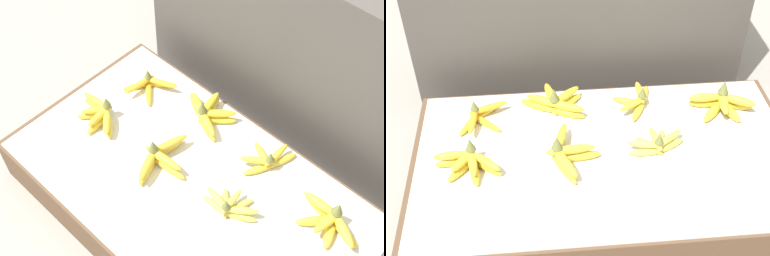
{
  "view_description": "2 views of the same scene",
  "coord_description": "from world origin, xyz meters",
  "views": [
    {
      "loc": [
        0.65,
        -0.68,
        1.7
      ],
      "look_at": [
        -0.09,
        0.1,
        0.32
      ],
      "focal_mm": 50.0,
      "sensor_mm": 36.0,
      "label": 1
    },
    {
      "loc": [
        -0.2,
        -1.19,
        1.37
      ],
      "look_at": [
        -0.09,
        0.01,
        0.31
      ],
      "focal_mm": 50.0,
      "sensor_mm": 36.0,
      "label": 2
    }
  ],
  "objects": [
    {
      "name": "banana_bunch_middle_midright",
      "position": [
        0.16,
        0.01,
        0.22
      ],
      "size": [
        0.19,
        0.13,
        0.09
      ],
      "color": "#DBCC4C",
      "rests_on": "display_platform"
    },
    {
      "name": "banana_bunch_back_midright",
      "position": [
        0.14,
        0.23,
        0.22
      ],
      "size": [
        0.15,
        0.2,
        0.09
      ],
      "color": "gold",
      "rests_on": "display_platform"
    },
    {
      "name": "banana_bunch_middle_left",
      "position": [
        -0.42,
        -0.03,
        0.23
      ],
      "size": [
        0.21,
        0.14,
        0.1
      ],
      "color": "gold",
      "rests_on": "display_platform"
    },
    {
      "name": "back_vendor_table",
      "position": [
        -0.03,
        0.68,
        0.38
      ],
      "size": [
        1.24,
        0.41,
        0.75
      ],
      "color": "#4C4742",
      "rests_on": "ground_plane"
    },
    {
      "name": "banana_bunch_back_midleft",
      "position": [
        -0.14,
        0.24,
        0.23
      ],
      "size": [
        0.23,
        0.17,
        0.11
      ],
      "color": "yellow",
      "rests_on": "display_platform"
    },
    {
      "name": "banana_bunch_back_left",
      "position": [
        -0.4,
        0.2,
        0.22
      ],
      "size": [
        0.17,
        0.19,
        0.08
      ],
      "color": "gold",
      "rests_on": "display_platform"
    },
    {
      "name": "display_platform",
      "position": [
        0.0,
        0.0,
        0.1
      ],
      "size": [
        1.23,
        0.7,
        0.19
      ],
      "color": "brown",
      "rests_on": "ground_plane"
    },
    {
      "name": "ground_plane",
      "position": [
        0.0,
        0.0,
        0.0
      ],
      "size": [
        10.0,
        10.0,
        0.0
      ],
      "primitive_type": "plane",
      "color": "gray"
    },
    {
      "name": "banana_bunch_back_right",
      "position": [
        0.42,
        0.18,
        0.23
      ],
      "size": [
        0.23,
        0.13,
        0.11
      ],
      "color": "gold",
      "rests_on": "display_platform"
    },
    {
      "name": "banana_bunch_middle_midleft",
      "position": [
        -0.13,
        -0.01,
        0.23
      ],
      "size": [
        0.17,
        0.25,
        0.11
      ],
      "color": "gold",
      "rests_on": "display_platform"
    }
  ]
}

